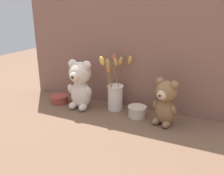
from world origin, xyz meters
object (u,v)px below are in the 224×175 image
(teddy_bear_large, at_px, (80,84))
(decorative_tin_short, at_px, (137,112))
(flower_vase, at_px, (115,91))
(decorative_tin_tall, at_px, (60,99))
(teddy_bear_medium, at_px, (165,101))

(teddy_bear_large, xyz_separation_m, decorative_tin_short, (0.35, 0.02, -0.12))
(teddy_bear_large, relative_size, decorative_tin_short, 2.87)
(flower_vase, distance_m, decorative_tin_tall, 0.38)
(teddy_bear_large, height_order, teddy_bear_medium, teddy_bear_large)
(flower_vase, height_order, decorative_tin_short, flower_vase)
(teddy_bear_large, distance_m, decorative_tin_short, 0.37)
(teddy_bear_medium, relative_size, decorative_tin_tall, 2.18)
(teddy_bear_large, xyz_separation_m, teddy_bear_medium, (0.51, 0.00, -0.03))
(teddy_bear_large, distance_m, teddy_bear_medium, 0.51)
(flower_vase, xyz_separation_m, decorative_tin_short, (0.15, -0.04, -0.08))
(decorative_tin_short, bearing_deg, teddy_bear_medium, -8.14)
(teddy_bear_large, height_order, decorative_tin_tall, teddy_bear_large)
(decorative_tin_tall, distance_m, decorative_tin_short, 0.52)
(teddy_bear_medium, xyz_separation_m, flower_vase, (-0.31, 0.06, -0.01))
(teddy_bear_medium, distance_m, decorative_tin_tall, 0.68)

